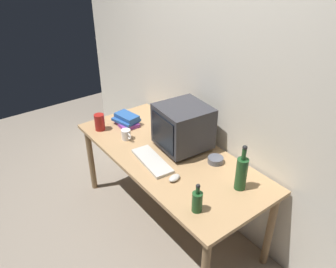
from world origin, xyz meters
The scene contains 12 objects.
ground_plane centered at (0.00, 0.00, 0.00)m, with size 6.00×6.00×0.00m, color gray.
back_wall centered at (0.00, 0.45, 1.25)m, with size 4.00×0.08×2.50m, color silver.
desk centered at (0.00, 0.00, 0.65)m, with size 1.77×0.78×0.73m.
crt_monitor centered at (0.00, 0.15, 0.92)m, with size 0.41×0.42×0.37m.
keyboard centered at (0.02, -0.17, 0.74)m, with size 0.42×0.15×0.02m, color beige.
computer_mouse centered at (0.30, -0.17, 0.75)m, with size 0.06×0.10×0.04m, color beige.
bottle_tall centered at (0.64, 0.14, 0.86)m, with size 0.08×0.08×0.35m.
bottle_short centered at (0.63, -0.25, 0.81)m, with size 0.07×0.07×0.21m.
book_stack centered at (-0.62, -0.01, 0.77)m, with size 0.26×0.22×0.10m.
mug centered at (-0.39, -0.15, 0.77)m, with size 0.12×0.08×0.09m.
cd_spindle centered at (0.32, 0.22, 0.75)m, with size 0.12×0.12×0.04m, color #595B66.
metal_canister centered at (-0.68, -0.26, 0.80)m, with size 0.09×0.09×0.15m, color #A51E19.
Camera 1 is at (1.77, -1.34, 2.22)m, focal length 35.36 mm.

